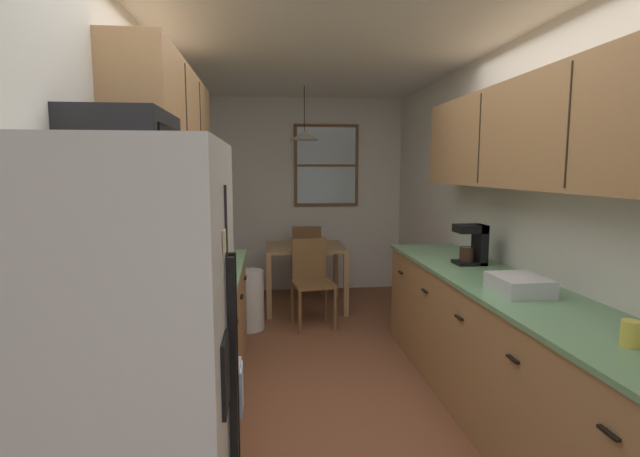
% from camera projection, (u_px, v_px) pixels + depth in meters
% --- Properties ---
extents(ground_plane, '(12.00, 12.00, 0.00)m').
position_uv_depth(ground_plane, '(330.00, 368.00, 3.90)').
color(ground_plane, brown).
extents(wall_left, '(0.10, 9.00, 2.55)m').
position_uv_depth(wall_left, '(154.00, 215.00, 3.59)').
color(wall_left, white).
rests_on(wall_left, ground).
extents(wall_right, '(0.10, 9.00, 2.55)m').
position_uv_depth(wall_right, '(493.00, 212.00, 3.89)').
color(wall_right, white).
rests_on(wall_right, ground).
extents(wall_back, '(4.40, 0.10, 2.55)m').
position_uv_depth(wall_back, '(304.00, 195.00, 6.35)').
color(wall_back, white).
rests_on(wall_back, ground).
extents(ceiling_slab, '(4.40, 9.00, 0.08)m').
position_uv_depth(ceiling_slab, '(331.00, 40.00, 3.57)').
color(ceiling_slab, white).
extents(refrigerator, '(0.70, 0.73, 1.71)m').
position_uv_depth(refrigerator, '(124.00, 408.00, 1.53)').
color(refrigerator, white).
rests_on(refrigerator, ground).
extents(stove_range, '(0.66, 0.60, 1.10)m').
position_uv_depth(stove_range, '(164.00, 413.00, 2.25)').
color(stove_range, white).
rests_on(stove_range, ground).
extents(microwave_over_range, '(0.39, 0.57, 0.36)m').
position_uv_depth(microwave_over_range, '(126.00, 153.00, 2.09)').
color(microwave_over_range, black).
extents(counter_left, '(0.64, 1.81, 0.90)m').
position_uv_depth(counter_left, '(199.00, 331.00, 3.44)').
color(counter_left, '#A87A4C').
rests_on(counter_left, ground).
extents(upper_cabinets_left, '(0.33, 1.89, 0.75)m').
position_uv_depth(upper_cabinets_left, '(170.00, 126.00, 3.19)').
color(upper_cabinets_left, '#A87A4C').
extents(counter_right, '(0.64, 3.31, 0.90)m').
position_uv_depth(counter_right, '(504.00, 354.00, 3.03)').
color(counter_right, '#A87A4C').
rests_on(counter_right, ground).
extents(upper_cabinets_right, '(0.33, 2.99, 0.67)m').
position_uv_depth(upper_cabinets_right, '(542.00, 133.00, 2.82)').
color(upper_cabinets_right, '#A87A4C').
extents(dining_table, '(0.90, 0.84, 0.74)m').
position_uv_depth(dining_table, '(305.00, 255.00, 5.53)').
color(dining_table, '#A87F51').
rests_on(dining_table, ground).
extents(dining_chair_near, '(0.45, 0.45, 0.90)m').
position_uv_depth(dining_chair_near, '(312.00, 278.00, 4.93)').
color(dining_chair_near, brown).
rests_on(dining_chair_near, ground).
extents(dining_chair_far, '(0.43, 0.43, 0.90)m').
position_uv_depth(dining_chair_far, '(307.00, 256.00, 6.17)').
color(dining_chair_far, brown).
rests_on(dining_chair_far, ground).
extents(pendant_light, '(0.33, 0.33, 0.60)m').
position_uv_depth(pendant_light, '(304.00, 135.00, 5.36)').
color(pendant_light, black).
extents(back_window, '(0.85, 0.05, 1.07)m').
position_uv_depth(back_window, '(326.00, 166.00, 6.26)').
color(back_window, brown).
extents(trash_bin, '(0.32, 0.32, 0.60)m').
position_uv_depth(trash_bin, '(248.00, 300.00, 4.81)').
color(trash_bin, white).
rests_on(trash_bin, ground).
extents(storage_canister, '(0.13, 0.13, 0.21)m').
position_uv_depth(storage_canister, '(181.00, 275.00, 2.76)').
color(storage_canister, red).
rests_on(storage_canister, counter_left).
extents(dish_towel, '(0.02, 0.16, 0.24)m').
position_uv_depth(dish_towel, '(241.00, 389.00, 2.43)').
color(dish_towel, silver).
extents(coffee_maker, '(0.22, 0.18, 0.30)m').
position_uv_depth(coffee_maker, '(473.00, 243.00, 3.60)').
color(coffee_maker, black).
rests_on(coffee_maker, counter_right).
extents(mug_by_coffeemaker, '(0.11, 0.07, 0.11)m').
position_uv_depth(mug_by_coffeemaker, '(631.00, 334.00, 1.93)').
color(mug_by_coffeemaker, '#E5CC4C').
rests_on(mug_by_coffeemaker, counter_right).
extents(dish_rack, '(0.28, 0.34, 0.10)m').
position_uv_depth(dish_rack, '(519.00, 285.00, 2.77)').
color(dish_rack, silver).
rests_on(dish_rack, counter_right).
extents(table_serving_bowl, '(0.17, 0.17, 0.06)m').
position_uv_depth(table_serving_bowl, '(300.00, 244.00, 5.47)').
color(table_serving_bowl, '#E0D14C').
rests_on(table_serving_bowl, dining_table).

